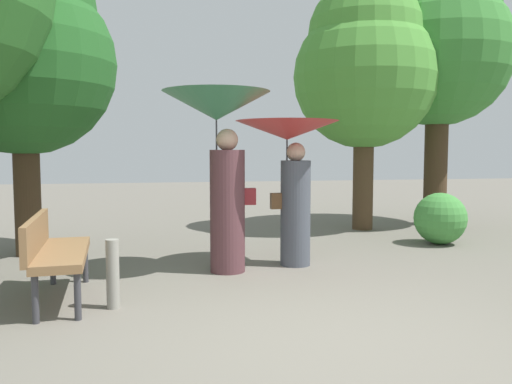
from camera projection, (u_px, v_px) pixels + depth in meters
name	position (u px, v px, depth m)	size (l,w,h in m)	color
ground_plane	(326.00, 336.00, 4.11)	(40.00, 40.00, 0.00)	#6B665B
person_left	(220.00, 140.00, 6.15)	(1.28, 1.28, 2.16)	#563338
person_right	(290.00, 158.00, 6.53)	(1.30, 1.30, 1.83)	#474C56
park_bench	(54.00, 249.00, 5.03)	(0.60, 1.53, 0.83)	#38383D
tree_near_left	(22.00, 47.00, 7.04)	(2.49, 2.49, 4.35)	#42301E
tree_near_right	(365.00, 64.00, 9.41)	(2.59, 2.59, 4.57)	#4C3823
tree_mid_right	(439.00, 40.00, 9.97)	(2.77, 2.77, 5.30)	#42301E
bush_path_right	(440.00, 218.00, 8.09)	(0.81, 0.81, 0.81)	#428C3D
path_marker_post	(113.00, 274.00, 4.81)	(0.12, 0.12, 0.65)	gray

